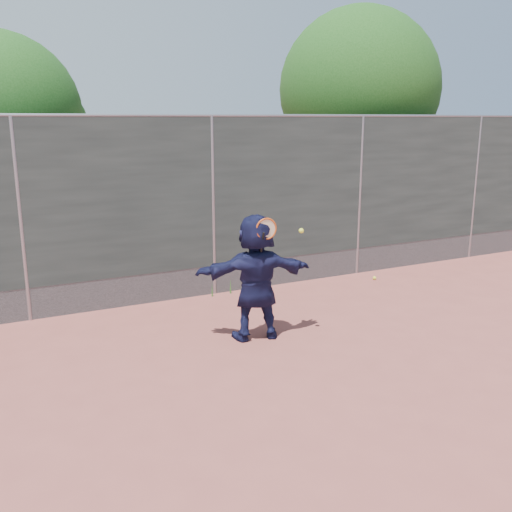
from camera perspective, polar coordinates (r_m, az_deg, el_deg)
name	(u,v)px	position (r m, az deg, el deg)	size (l,w,h in m)	color
ground	(325,372)	(7.03, 6.96, -11.41)	(80.00, 80.00, 0.00)	#9E4C42
player	(256,277)	(7.72, 0.00, -2.09)	(1.61, 0.51, 1.74)	#15183C
ball_ground	(374,278)	(10.94, 11.76, -2.17)	(0.07, 0.07, 0.07)	#F1FA37
fence	(213,203)	(9.58, -4.33, 5.33)	(20.00, 0.06, 3.03)	#38423D
swing_action	(270,230)	(7.42, 1.37, 2.57)	(0.67, 0.20, 0.51)	#CA4813
tree_right	(364,94)	(13.78, 10.75, 15.63)	(3.78, 3.60, 5.39)	#382314
tree_left	(8,119)	(11.86, -23.54, 12.44)	(3.15, 3.00, 4.53)	#382314
weed_clump	(233,285)	(9.90, -2.34, -2.96)	(0.68, 0.07, 0.30)	#387226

